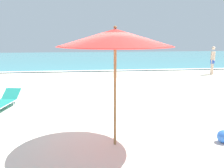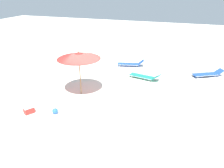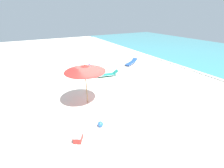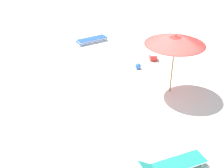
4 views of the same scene
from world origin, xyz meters
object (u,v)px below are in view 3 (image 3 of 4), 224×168
sun_lounger_beside_umbrella (82,70)px  beach_ball (100,124)px  sun_lounger_under_umbrella (131,62)px  beach_umbrella (85,69)px  sun_lounger_near_water_left (107,74)px  cooler_box (78,137)px

sun_lounger_beside_umbrella → beach_ball: (8.26, -1.81, -0.07)m
sun_lounger_under_umbrella → sun_lounger_beside_umbrella: 5.79m
beach_ball → beach_umbrella: bearing=175.0°
beach_umbrella → beach_ball: beach_umbrella is taller
sun_lounger_under_umbrella → beach_ball: 10.99m
sun_lounger_near_water_left → beach_ball: bearing=-18.0°
sun_lounger_beside_umbrella → beach_ball: size_ratio=7.28×
beach_umbrella → sun_lounger_near_water_left: (-3.47, 3.18, -2.17)m
beach_ball → sun_lounger_under_umbrella: bearing=136.3°
cooler_box → beach_ball: bearing=137.3°
sun_lounger_near_water_left → beach_umbrella: bearing=-30.8°
beach_umbrella → sun_lounger_near_water_left: 5.18m
sun_lounger_under_umbrella → cooler_box: size_ratio=3.66×
beach_umbrella → cooler_box: 3.92m
beach_umbrella → sun_lounger_near_water_left: size_ratio=1.18×
sun_lounger_under_umbrella → cooler_box: sun_lounger_under_umbrella is taller
beach_umbrella → sun_lounger_near_water_left: beach_umbrella is taller
cooler_box → sun_lounger_under_umbrella: bearing=164.1°
beach_ball → cooler_box: 1.36m
sun_lounger_under_umbrella → beach_ball: size_ratio=7.52×
beach_ball → cooler_box: cooler_box is taller
beach_umbrella → beach_ball: 3.36m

